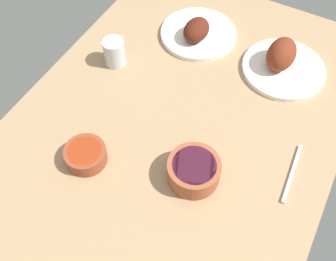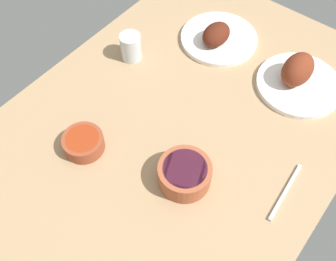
{
  "view_description": "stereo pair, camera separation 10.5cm",
  "coord_description": "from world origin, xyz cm",
  "px_view_note": "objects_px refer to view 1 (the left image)",
  "views": [
    {
      "loc": [
        54.14,
        29.45,
        96.11
      ],
      "look_at": [
        0.0,
        0.0,
        6.0
      ],
      "focal_mm": 42.03,
      "sensor_mm": 36.0,
      "label": 1
    },
    {
      "loc": [
        48.34,
        38.24,
        96.11
      ],
      "look_at": [
        0.0,
        0.0,
        6.0
      ],
      "focal_mm": 42.03,
      "sensor_mm": 36.0,
      "label": 2
    }
  ],
  "objects_px": {
    "plate_center_main": "(282,62)",
    "bowl_onions": "(194,170)",
    "bowl_sauce": "(86,155)",
    "plate_far_side": "(198,32)",
    "fork_loose": "(292,173)",
    "water_tumbler": "(114,52)"
  },
  "relations": [
    {
      "from": "plate_far_side",
      "to": "bowl_sauce",
      "type": "bearing_deg",
      "value": -5.09
    },
    {
      "from": "plate_far_side",
      "to": "fork_loose",
      "type": "xyz_separation_m",
      "value": [
        0.35,
        0.45,
        -0.02
      ]
    },
    {
      "from": "plate_center_main",
      "to": "plate_far_side",
      "type": "height_order",
      "value": "plate_center_main"
    },
    {
      "from": "bowl_onions",
      "to": "water_tumbler",
      "type": "height_order",
      "value": "water_tumbler"
    },
    {
      "from": "plate_far_side",
      "to": "bowl_onions",
      "type": "xyz_separation_m",
      "value": [
        0.48,
        0.22,
        0.01
      ]
    },
    {
      "from": "plate_far_side",
      "to": "bowl_sauce",
      "type": "distance_m",
      "value": 0.57
    },
    {
      "from": "bowl_sauce",
      "to": "fork_loose",
      "type": "bearing_deg",
      "value": 113.96
    },
    {
      "from": "plate_center_main",
      "to": "water_tumbler",
      "type": "distance_m",
      "value": 0.53
    },
    {
      "from": "water_tumbler",
      "to": "bowl_sauce",
      "type": "bearing_deg",
      "value": 20.56
    },
    {
      "from": "bowl_sauce",
      "to": "fork_loose",
      "type": "distance_m",
      "value": 0.55
    },
    {
      "from": "plate_center_main",
      "to": "plate_far_side",
      "type": "relative_size",
      "value": 1.01
    },
    {
      "from": "bowl_sauce",
      "to": "fork_loose",
      "type": "xyz_separation_m",
      "value": [
        -0.22,
        0.5,
        -0.02
      ]
    },
    {
      "from": "bowl_onions",
      "to": "bowl_sauce",
      "type": "bearing_deg",
      "value": -71.82
    },
    {
      "from": "plate_center_main",
      "to": "bowl_sauce",
      "type": "xyz_separation_m",
      "value": [
        0.57,
        -0.35,
        -0.01
      ]
    },
    {
      "from": "water_tumbler",
      "to": "bowl_onions",
      "type": "bearing_deg",
      "value": 58.04
    },
    {
      "from": "fork_loose",
      "to": "bowl_onions",
      "type": "bearing_deg",
      "value": -63.56
    },
    {
      "from": "bowl_onions",
      "to": "fork_loose",
      "type": "distance_m",
      "value": 0.26
    },
    {
      "from": "plate_center_main",
      "to": "bowl_onions",
      "type": "distance_m",
      "value": 0.48
    },
    {
      "from": "plate_center_main",
      "to": "bowl_onions",
      "type": "relative_size",
      "value": 1.88
    },
    {
      "from": "plate_far_side",
      "to": "bowl_onions",
      "type": "distance_m",
      "value": 0.53
    },
    {
      "from": "plate_far_side",
      "to": "fork_loose",
      "type": "bearing_deg",
      "value": 52.08
    },
    {
      "from": "water_tumbler",
      "to": "fork_loose",
      "type": "height_order",
      "value": "water_tumbler"
    }
  ]
}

